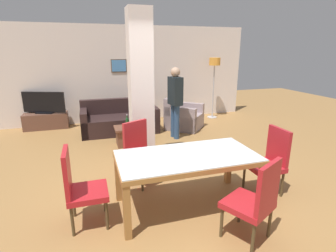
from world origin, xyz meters
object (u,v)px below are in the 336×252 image
dining_table (187,165)px  dining_chair_far_left (140,151)px  armchair (183,118)px  standing_person (175,98)px  sofa (120,121)px  dining_chair_near_right (255,199)px  coffee_table (128,136)px  dining_chair_head_left (80,186)px  floor_lamp (214,68)px  dining_chair_head_right (270,159)px  tv_stand (46,121)px  tv_screen (44,103)px  bottle (127,123)px

dining_table → dining_chair_far_left: size_ratio=1.87×
armchair → standing_person: (-0.45, -0.69, 0.67)m
sofa → standing_person: bearing=143.1°
standing_person → dining_chair_near_right: bearing=166.9°
dining_chair_near_right → coffee_table: (-0.84, 3.45, -0.31)m
dining_chair_head_left → floor_lamp: floor_lamp is taller
dining_chair_head_right → armchair: (-0.07, 3.45, -0.23)m
dining_chair_far_left → standing_person: (1.21, 1.88, 0.44)m
dining_chair_head_left → dining_chair_far_left: bearing=134.6°
dining_chair_near_right → floor_lamp: bearing=40.4°
coffee_table → tv_stand: (-1.89, 1.89, -0.00)m
dining_table → tv_stand: 5.05m
dining_chair_near_right → dining_chair_far_left: bearing=89.5°
armchair → tv_screen: (-3.50, 1.04, 0.41)m
bottle → dining_chair_near_right: bearing=-76.0°
dining_chair_head_left → armchair: 4.30m
armchair → dining_chair_near_right: bearing=30.7°
dining_chair_head_right → tv_screen: 5.73m
dining_chair_near_right → dining_chair_head_left: bearing=126.8°
coffee_table → dining_chair_far_left: bearing=-91.8°
bottle → tv_stand: bottle is taller
tv_screen → floor_lamp: bearing=-162.2°
armchair → floor_lamp: floor_lamp is taller
dining_chair_head_right → standing_person: size_ratio=0.58×
dining_table → floor_lamp: bearing=59.7°
dining_chair_near_right → floor_lamp: size_ratio=0.54×
dining_chair_near_right → dining_chair_head_right: 1.19m
standing_person → dining_chair_head_right: bearing=-177.4°
dining_chair_near_right → dining_chair_far_left: 1.95m
dining_table → tv_stand: (-2.29, 4.48, -0.39)m
dining_table → dining_chair_far_left: dining_chair_far_left is taller
dining_chair_near_right → standing_person: standing_person is taller
coffee_table → tv_stand: 2.67m
dining_chair_head_right → dining_chair_head_left: same height
tv_stand → floor_lamp: size_ratio=0.61×
armchair → tv_stand: 3.65m
dining_chair_near_right → tv_stand: dining_chair_near_right is taller
dining_table → standing_person: size_ratio=1.09×
dining_chair_head_left → tv_screen: 4.59m
coffee_table → floor_lamp: 3.58m
bottle → tv_stand: 2.72m
dining_chair_near_right → coffee_table: dining_chair_near_right is taller
armchair → tv_screen: 3.67m
dining_chair_far_left → armchair: 3.06m
dining_chair_head_right → coffee_table: size_ratio=1.71×
dining_chair_head_right → bottle: 3.06m
sofa → standing_person: standing_person is taller
floor_lamp → dining_chair_head_right: bearing=-105.8°
dining_table → floor_lamp: size_ratio=1.00×
armchair → tv_stand: bearing=-65.7°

